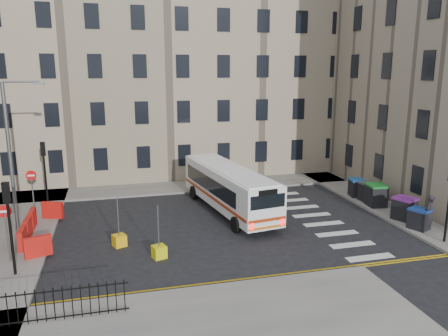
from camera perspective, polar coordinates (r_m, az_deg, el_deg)
name	(u,v)px	position (r m, az deg, el deg)	size (l,w,h in m)	color
ground	(252,223)	(25.79, 3.63, -7.16)	(120.00, 120.00, 0.00)	black
pavement_north	(138,190)	(32.85, -11.11, -2.84)	(36.00, 3.20, 0.15)	slate
pavement_east	(353,193)	(32.89, 16.54, -3.12)	(2.40, 26.00, 0.15)	slate
terrace_north	(117,71)	(38.54, -13.83, 12.18)	(38.30, 10.80, 17.20)	tan
traffic_light_nw	(44,163)	(30.45, -22.43, 0.60)	(0.28, 0.22, 4.10)	black
traffic_light_sw	(9,214)	(20.42, -26.31, -5.43)	(0.28, 0.22, 4.10)	black
streetlamp	(10,154)	(26.00, -26.18, 1.61)	(0.50, 0.22, 8.14)	#595B5E
no_entry_north	(32,183)	(28.77, -23.80, -1.81)	(0.60, 0.08, 3.00)	#595B5E
no_entry_south	(6,221)	(22.16, -26.61, -6.25)	(0.60, 0.08, 3.00)	#595B5E
roadworks_barriers	(35,227)	(25.27, -23.44, -7.10)	(1.66, 6.26, 1.00)	red
iron_railings	(12,310)	(17.27, -25.92, -16.33)	(7.80, 0.04, 1.20)	black
bus	(229,187)	(27.34, 0.60, -2.48)	(3.86, 10.36, 2.75)	white
wheelie_bin_a	(419,219)	(26.51, 24.13, -6.06)	(1.26, 1.33, 1.15)	black
wheelie_bin_b	(404,208)	(27.74, 22.49, -4.91)	(1.45, 1.53, 1.33)	black
wheelie_bin_c	(376,195)	(29.83, 19.24, -3.35)	(1.26, 1.41, 1.42)	black
wheelie_bin_d	(368,192)	(30.74, 18.33, -2.98)	(1.06, 1.20, 1.25)	black
wheelie_bin_e	(357,188)	(31.67, 16.95, -2.46)	(1.16, 1.27, 1.21)	black
pedestrian	(429,213)	(26.41, 25.19, -5.30)	(0.72, 0.47, 1.98)	black
bollard_yellow	(159,252)	(21.36, -8.46, -10.78)	(0.60, 0.60, 0.60)	#D7D20B
bollard_chevron	(119,240)	(23.05, -13.51, -9.19)	(0.60, 0.60, 0.60)	#EEAB0E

